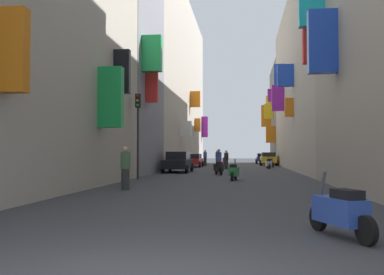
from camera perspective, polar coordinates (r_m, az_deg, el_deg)
The scene contains 22 objects.
ground_plane at distance 34.62m, azimuth 4.99°, elevation -4.41°, with size 140.00×140.00×0.00m, color #38383D.
building_left_mid_a at distance 20.77m, azimuth -19.83°, elevation 11.48°, with size 7.02×12.62×12.54m.
building_left_mid_c at distance 30.66m, azimuth -10.77°, elevation 9.99°, with size 7.20×8.24×15.63m.
building_left_far at distance 50.12m, azimuth -3.75°, elevation 7.10°, with size 7.17×31.87×18.75m.
building_right_mid_a at distance 39.17m, azimuth 16.99°, elevation 6.97°, with size 7.26×28.23×15.01m.
building_right_mid_b at distance 59.00m, azimuth 13.51°, elevation 2.94°, with size 7.35×12.36×12.93m.
parked_car_black at distance 32.07m, azimuth -1.85°, elevation -3.19°, with size 1.89×4.44×1.53m.
parked_car_yellow at distance 49.41m, azimuth 10.05°, elevation -2.75°, with size 1.86×3.96×1.47m.
parked_car_blue at distance 57.13m, azimuth 9.39°, elevation -2.71°, with size 1.93×4.30×1.34m.
parked_car_red at distance 43.39m, azimuth 0.12°, elevation -2.99°, with size 1.87×4.48×1.31m.
scooter_silver at distance 39.16m, azimuth 10.07°, elevation -3.42°, with size 0.53×1.95×1.13m.
scooter_green at distance 22.89m, azimuth 5.55°, elevation -4.51°, with size 0.56×1.81×1.13m.
scooter_blue at distance 8.01m, azimuth 19.03°, elevation -9.17°, with size 0.83×1.79×1.13m.
scooter_red at distance 51.23m, azimuth 4.32°, elevation -3.10°, with size 0.58×1.89×1.13m.
scooter_orange at distance 43.09m, azimuth 10.36°, elevation -3.29°, with size 0.70×1.93×1.13m.
scooter_black at distance 28.43m, azimuth 3.53°, elevation -4.01°, with size 0.74×1.87×1.13m.
pedestrian_crossing at distance 46.68m, azimuth 1.75°, elevation -2.72°, with size 0.43×0.43×1.73m.
pedestrian_near_left at distance 31.32m, azimuth 3.58°, elevation -3.10°, with size 0.53×0.53×1.72m.
pedestrian_near_right at distance 37.42m, azimuth 4.55°, elevation -2.96°, with size 0.51×0.51×1.66m.
pedestrian_mid_street at distance 17.18m, azimuth -8.81°, elevation -4.04°, with size 0.51×0.51×1.71m.
pedestrian_far_away at distance 44.16m, azimuth 3.37°, elevation -2.79°, with size 0.52×0.52×1.69m.
traffic_light_near_corner at distance 23.53m, azimuth -7.16°, elevation 2.10°, with size 0.26×0.34×4.65m.
Camera 1 is at (1.13, -4.57, 1.48)m, focal length 40.34 mm.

